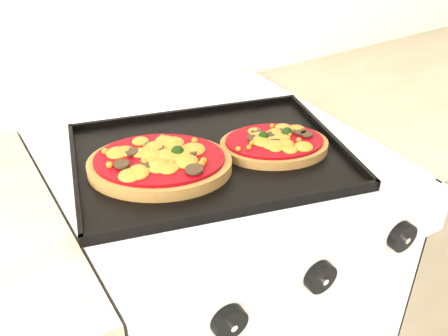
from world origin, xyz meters
TOP-DOWN VIEW (x-y plane):
  - stove at (0.01, 1.70)m, footprint 0.60×0.60m
  - control_panel at (0.01, 1.39)m, footprint 0.60×0.02m
  - knob_left at (-0.16, 1.37)m, footprint 0.05×0.02m
  - knob_center at (-0.00, 1.37)m, footprint 0.05×0.02m
  - knob_right at (0.18, 1.37)m, footprint 0.05×0.02m
  - baking_tray at (-0.02, 1.67)m, footprint 0.57×0.48m
  - pizza_left at (-0.12, 1.67)m, footprint 0.32×0.29m
  - pizza_right at (0.09, 1.62)m, footprint 0.25×0.22m

SIDE VIEW (x-z plane):
  - stove at x=0.01m, z-range 0.00..0.91m
  - control_panel at x=0.01m, z-range 0.81..0.90m
  - knob_left at x=-0.16m, z-range 0.83..0.88m
  - knob_center at x=0.00m, z-range 0.83..0.88m
  - knob_right at x=0.18m, z-range 0.83..0.88m
  - baking_tray at x=-0.02m, z-range 0.91..0.93m
  - pizza_right at x=0.09m, z-range 0.92..0.95m
  - pizza_left at x=-0.12m, z-range 0.92..0.96m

